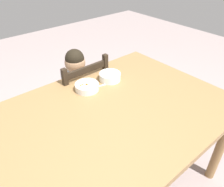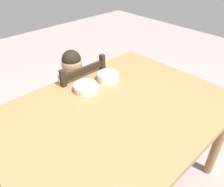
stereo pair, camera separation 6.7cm
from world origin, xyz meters
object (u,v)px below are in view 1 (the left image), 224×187
(dining_chair, at_px, (80,102))
(bowl_of_peas, at_px, (110,76))
(bowl_of_carrots, at_px, (87,87))
(spoon, at_px, (97,87))
(dining_table, at_px, (115,120))
(child_figure, at_px, (79,86))

(dining_chair, bearing_deg, bowl_of_peas, -70.38)
(bowl_of_carrots, bearing_deg, dining_chair, 70.31)
(dining_chair, xyz_separation_m, spoon, (-0.03, -0.32, 0.34))
(spoon, bearing_deg, bowl_of_peas, 7.59)
(dining_table, height_order, bowl_of_carrots, bowl_of_carrots)
(dining_chair, distance_m, bowl_of_peas, 0.48)
(dining_chair, distance_m, spoon, 0.47)
(dining_table, bearing_deg, dining_chair, 80.51)
(dining_table, distance_m, dining_chair, 0.65)
(dining_table, height_order, bowl_of_peas, bowl_of_peas)
(child_figure, bearing_deg, bowl_of_peas, -69.94)
(bowl_of_peas, bearing_deg, child_figure, 110.06)
(dining_chair, height_order, child_figure, child_figure)
(child_figure, height_order, spoon, child_figure)
(dining_chair, xyz_separation_m, bowl_of_carrots, (-0.11, -0.30, 0.36))
(dining_table, height_order, dining_chair, dining_chair)
(dining_table, distance_m, bowl_of_carrots, 0.32)
(bowl_of_peas, height_order, bowl_of_carrots, bowl_of_peas)
(bowl_of_peas, distance_m, bowl_of_carrots, 0.21)
(bowl_of_peas, bearing_deg, dining_table, -124.67)
(dining_table, relative_size, bowl_of_carrots, 8.78)
(dining_chair, relative_size, bowl_of_peas, 5.59)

